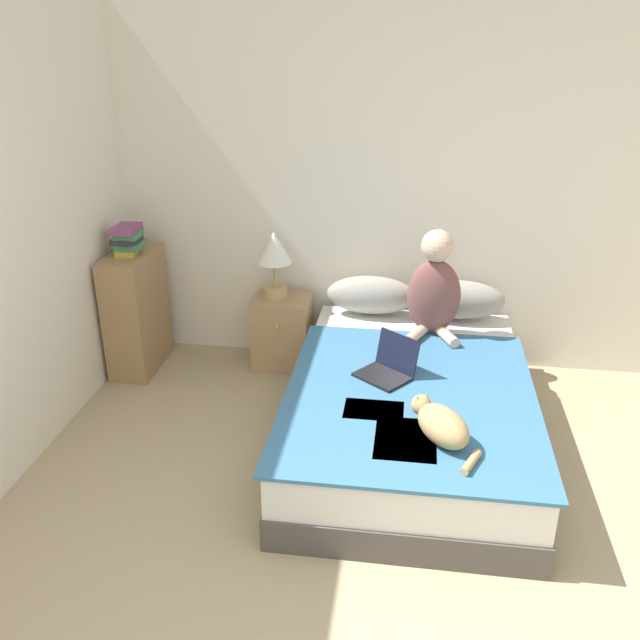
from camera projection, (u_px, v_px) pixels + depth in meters
The scene contains 11 objects.
wall_back at pixel (420, 191), 4.64m from camera, with size 5.26×0.05×2.55m.
bed at pixel (409, 410), 4.04m from camera, with size 1.39×2.12×0.44m.
pillow_near at pixel (371, 295), 4.77m from camera, with size 0.63×0.24×0.27m.
pillow_far at pixel (459, 300), 4.69m from camera, with size 0.63×0.24×0.27m.
person_sitting at pixel (434, 289), 4.39m from camera, with size 0.36×0.35×0.71m.
cat_tabby at pixel (441, 425), 3.31m from camera, with size 0.36×0.47×0.19m.
laptop_open at pixel (388, 368), 3.95m from camera, with size 0.39×0.39×0.23m.
nightstand at pixel (282, 331), 4.94m from camera, with size 0.41×0.37×0.53m.
table_lamp at pixel (274, 254), 4.72m from camera, with size 0.24×0.24×0.49m.
bookshelf at pixel (137, 311), 4.85m from camera, with size 0.28×0.57×0.87m.
book_stack_top at pixel (128, 239), 4.63m from camera, with size 0.19×0.23×0.20m.
Camera 1 is at (-0.03, -1.42, 2.34)m, focal length 38.00 mm.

